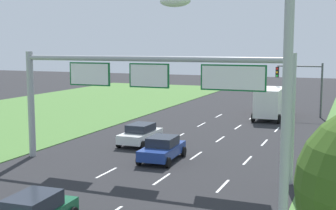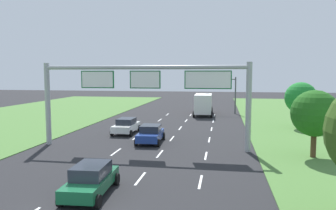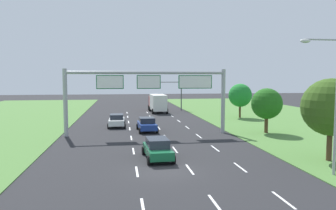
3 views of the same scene
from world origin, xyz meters
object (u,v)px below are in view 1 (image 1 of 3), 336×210
(car_near_red, at_px, (140,134))
(traffic_light_mast, at_px, (302,80))
(sign_gantry, at_px, (150,87))
(box_truck, at_px, (271,102))
(street_lamp, at_px, (264,168))
(car_mid_lane, at_px, (162,148))

(car_near_red, distance_m, traffic_light_mast, 21.26)
(car_near_red, bearing_deg, sign_gantry, -59.19)
(box_truck, relative_size, street_lamp, 0.95)
(car_mid_lane, bearing_deg, car_near_red, 128.49)
(car_near_red, relative_size, traffic_light_mast, 0.77)
(car_mid_lane, height_order, sign_gantry, sign_gantry)
(sign_gantry, bearing_deg, traffic_light_mast, 76.19)
(box_truck, xyz_separation_m, street_lamp, (6.36, -39.04, 3.38))
(sign_gantry, relative_size, traffic_light_mast, 3.08)
(street_lamp, bearing_deg, car_mid_lane, 117.96)
(box_truck, height_order, street_lamp, street_lamp)
(box_truck, bearing_deg, sign_gantry, -99.64)
(car_mid_lane, xyz_separation_m, traffic_light_mast, (6.22, 22.68, 3.07))
(street_lamp, bearing_deg, box_truck, 99.26)
(sign_gantry, bearing_deg, car_mid_lane, 93.39)
(sign_gantry, height_order, traffic_light_mast, sign_gantry)
(car_mid_lane, bearing_deg, traffic_light_mast, 72.33)
(box_truck, height_order, traffic_light_mast, traffic_light_mast)
(car_near_red, bearing_deg, street_lamp, -58.95)
(car_near_red, height_order, traffic_light_mast, traffic_light_mast)
(car_mid_lane, distance_m, traffic_light_mast, 23.71)
(car_near_red, bearing_deg, box_truck, 67.86)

